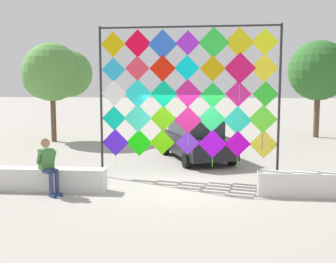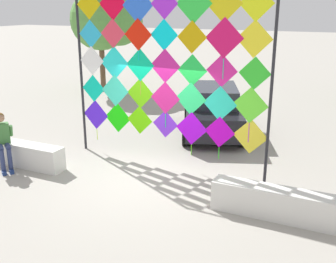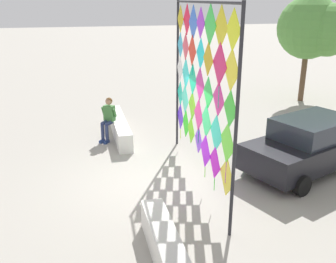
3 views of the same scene
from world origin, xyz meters
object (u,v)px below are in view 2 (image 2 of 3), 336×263
Objects in this scene: kite_display_rack at (166,63)px; parked_car at (213,110)px; seated_vendor at (2,137)px; tree_palm_like at (104,22)px.

kite_display_rack is 3.66m from parked_car.
parked_car is (0.19, 3.15, -1.87)m from kite_display_rack.
tree_palm_like reaches higher than seated_vendor.
seated_vendor is (-3.50, -2.00, -1.78)m from kite_display_rack.
tree_palm_like is at bearing 131.80° from kite_display_rack.
tree_palm_like is (-3.19, 9.48, 2.35)m from seated_vendor.
tree_palm_like is (-6.88, 4.34, 2.44)m from parked_car.
tree_palm_like is at bearing 147.78° from parked_car.
seated_vendor is 6.33m from parked_car.
parked_car is 8.49m from tree_palm_like.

